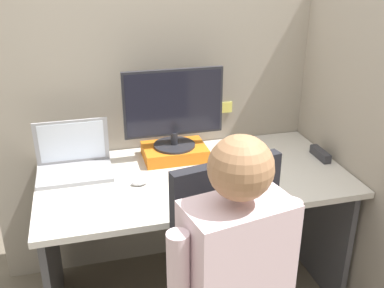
{
  "coord_description": "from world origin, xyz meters",
  "views": [
    {
      "loc": [
        -0.51,
        -1.51,
        1.76
      ],
      "look_at": [
        -0.06,
        0.19,
        0.99
      ],
      "focal_mm": 42.0,
      "sensor_mm": 36.0,
      "label": 1
    }
  ],
  "objects": [
    {
      "name": "cubicle_panel_right",
      "position": [
        0.77,
        0.31,
        0.8
      ],
      "size": [
        0.04,
        1.42,
        1.6
      ],
      "color": "gray",
      "rests_on": "ground"
    },
    {
      "name": "mouse",
      "position": [
        -0.27,
        0.34,
        0.75
      ],
      "size": [
        0.07,
        0.05,
        0.03
      ],
      "color": "silver",
      "rests_on": "desk"
    },
    {
      "name": "carrot_toy",
      "position": [
        0.04,
        0.15,
        0.76
      ],
      "size": [
        0.05,
        0.14,
        0.05
      ],
      "color": "orange",
      "rests_on": "desk"
    },
    {
      "name": "laptop",
      "position": [
        -0.56,
        0.55,
        0.79
      ],
      "size": [
        0.36,
        0.24,
        0.25
      ],
      "color": "#99999E",
      "rests_on": "desk"
    },
    {
      "name": "monitor",
      "position": [
        -0.05,
        0.59,
        1.02
      ],
      "size": [
        0.51,
        0.22,
        0.41
      ],
      "color": "#232328",
      "rests_on": "paper_box"
    },
    {
      "name": "stapler",
      "position": [
        0.69,
        0.39,
        0.76
      ],
      "size": [
        0.04,
        0.16,
        0.05
      ],
      "color": "#2D2D33",
      "rests_on": "desk"
    },
    {
      "name": "desk",
      "position": [
        0.0,
        0.38,
        0.56
      ],
      "size": [
        1.5,
        0.77,
        0.74
      ],
      "color": "beige",
      "rests_on": "ground"
    },
    {
      "name": "cubicle_panel_back",
      "position": [
        0.0,
        0.79,
        0.8
      ],
      "size": [
        2.0,
        0.05,
        1.6
      ],
      "color": "gray",
      "rests_on": "ground"
    },
    {
      "name": "coffee_mug",
      "position": [
        0.27,
        0.56,
        0.78
      ],
      "size": [
        0.08,
        0.08,
        0.08
      ],
      "color": "#232328",
      "rests_on": "desk"
    },
    {
      "name": "paper_box",
      "position": [
        -0.05,
        0.59,
        0.77
      ],
      "size": [
        0.33,
        0.23,
        0.07
      ],
      "color": "orange",
      "rests_on": "desk"
    }
  ]
}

